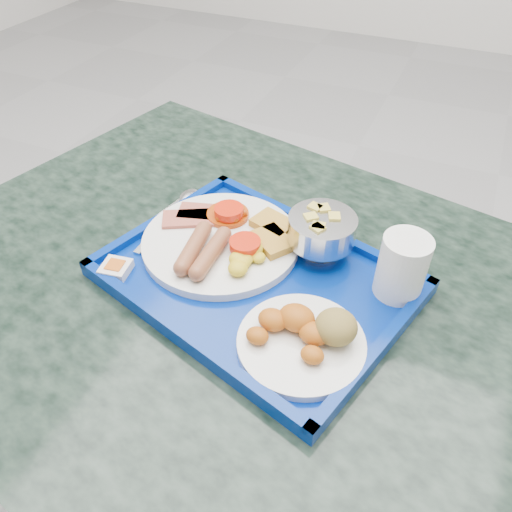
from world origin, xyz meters
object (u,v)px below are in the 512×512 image
at_px(main_plate, 225,240).
at_px(bread_plate, 306,335).
at_px(juice_cup, 403,265).
at_px(table, 273,380).
at_px(tray, 256,279).
at_px(fruit_bowl, 322,230).

height_order(main_plate, bread_plate, bread_plate).
xyz_separation_m(bread_plate, juice_cup, (0.09, 0.14, 0.03)).
bearing_deg(table, tray, 149.19).
xyz_separation_m(fruit_bowl, juice_cup, (0.13, -0.03, 0.00)).
distance_m(table, tray, 0.20).
xyz_separation_m(tray, main_plate, (-0.07, 0.04, 0.02)).
height_order(tray, juice_cup, juice_cup).
distance_m(table, bread_plate, 0.24).
relative_size(bread_plate, fruit_bowl, 1.61).
bearing_deg(fruit_bowl, bread_plate, -77.02).
bearing_deg(main_plate, table, -30.53).
distance_m(main_plate, fruit_bowl, 0.15).
bearing_deg(bread_plate, juice_cup, 59.00).
distance_m(bread_plate, fruit_bowl, 0.18).
bearing_deg(bread_plate, main_plate, 144.21).
xyz_separation_m(tray, fruit_bowl, (0.07, 0.09, 0.05)).
bearing_deg(main_plate, juice_cup, 2.66).
xyz_separation_m(main_plate, bread_plate, (0.18, -0.13, 0.00)).
relative_size(main_plate, juice_cup, 2.63).
distance_m(table, fruit_bowl, 0.27).
height_order(table, tray, tray).
bearing_deg(main_plate, fruit_bowl, 17.74).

